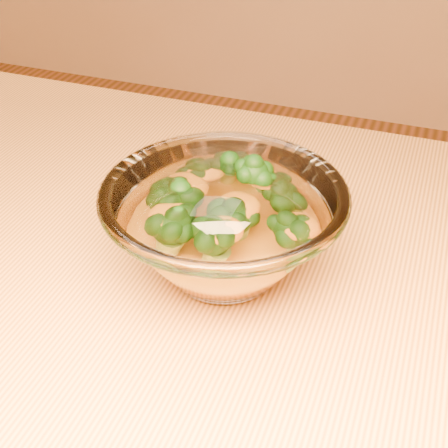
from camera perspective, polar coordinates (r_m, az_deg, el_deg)
name	(u,v)px	position (r m, az deg, el deg)	size (l,w,h in m)	color
table	(145,354)	(0.68, -7.26, -11.73)	(1.20, 0.80, 0.75)	#C7843B
glass_bowl	(224,228)	(0.58, 0.00, -0.39)	(0.23, 0.23, 0.10)	white
cheese_sauce	(224,246)	(0.60, 0.00, -2.05)	(0.13, 0.13, 0.04)	orange
broccoli_heap	(222,207)	(0.59, -0.20, 1.56)	(0.16, 0.16, 0.08)	black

